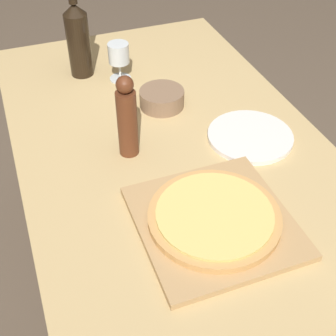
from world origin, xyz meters
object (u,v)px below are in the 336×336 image
(pizza, at_px, (214,216))
(wine_glass, at_px, (119,55))
(small_bowl, at_px, (162,98))
(pepper_mill, at_px, (127,118))
(wine_bottle, at_px, (78,39))

(pizza, distance_m, wine_glass, 0.73)
(small_bowl, bearing_deg, pepper_mill, -131.39)
(pepper_mill, height_order, small_bowl, pepper_mill)
(pizza, relative_size, small_bowl, 2.23)
(wine_glass, bearing_deg, wine_bottle, 144.20)
(wine_bottle, xyz_separation_m, small_bowl, (0.19, -0.29, -0.11))
(pizza, relative_size, pepper_mill, 1.30)
(wine_glass, relative_size, small_bowl, 0.93)
(wine_glass, xyz_separation_m, small_bowl, (0.08, -0.21, -0.06))
(wine_bottle, bearing_deg, small_bowl, -56.11)
(wine_glass, distance_m, small_bowl, 0.23)
(pizza, bearing_deg, wine_glass, 91.71)
(wine_bottle, bearing_deg, pizza, -80.42)
(pizza, xyz_separation_m, wine_glass, (-0.02, 0.73, 0.06))
(pepper_mill, height_order, wine_glass, pepper_mill)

